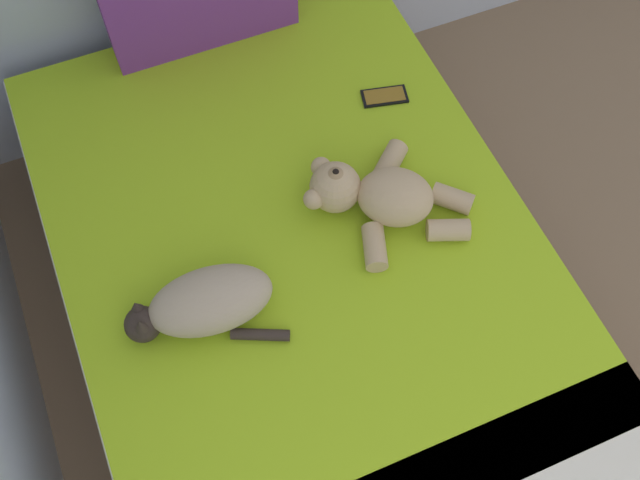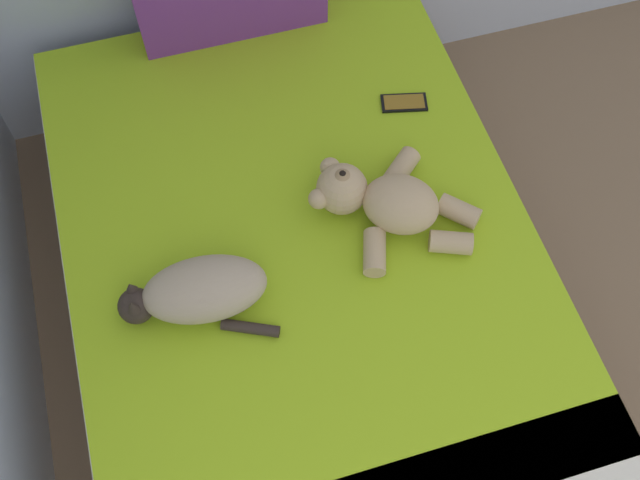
# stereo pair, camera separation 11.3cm
# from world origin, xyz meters

# --- Properties ---
(bed) EXTENTS (1.40, 1.99, 0.52)m
(bed) POSITION_xyz_m (0.91, 2.62, 0.26)
(bed) COLOR olive
(bed) RESTS_ON ground_plane
(cat) EXTENTS (0.42, 0.28, 0.15)m
(cat) POSITION_xyz_m (0.59, 2.51, 0.59)
(cat) COLOR tan
(cat) RESTS_ON bed
(teddy_bear) EXTENTS (0.49, 0.40, 0.16)m
(teddy_bear) POSITION_xyz_m (1.16, 2.64, 0.59)
(teddy_bear) COLOR tan
(teddy_bear) RESTS_ON bed
(cell_phone) EXTENTS (0.16, 0.10, 0.01)m
(cell_phone) POSITION_xyz_m (1.37, 3.02, 0.52)
(cell_phone) COLOR black
(cell_phone) RESTS_ON bed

